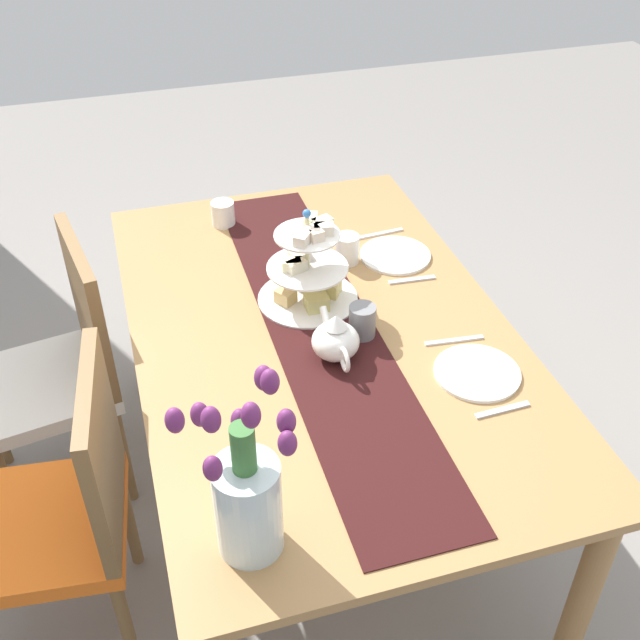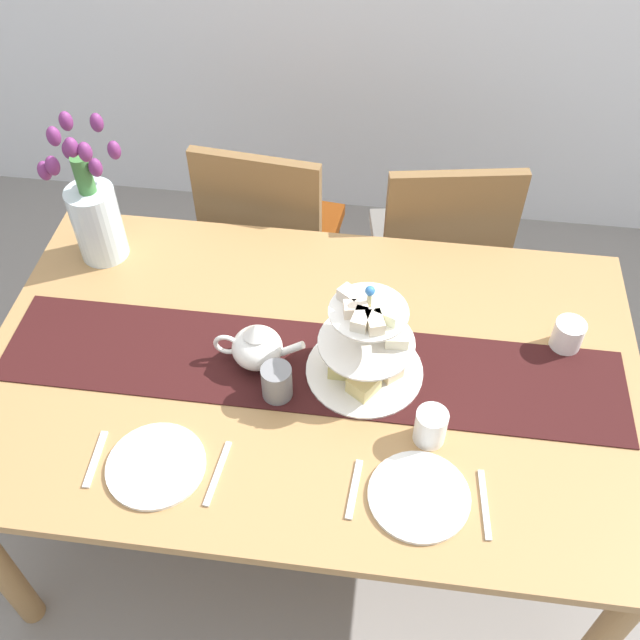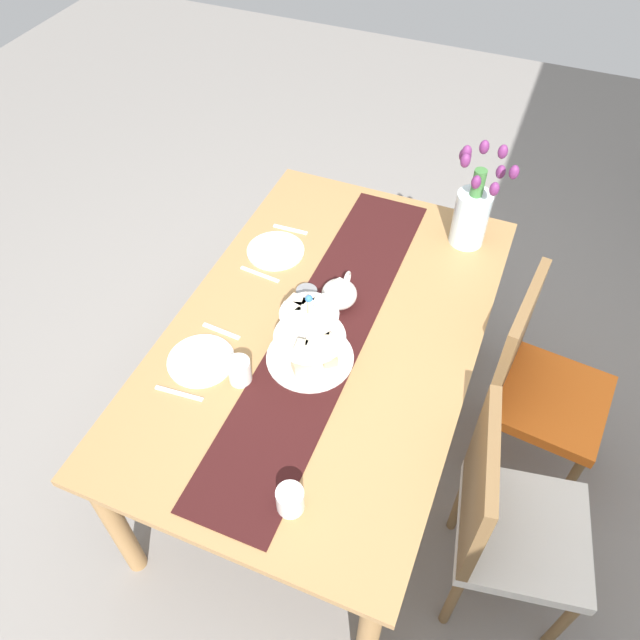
{
  "view_description": "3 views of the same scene",
  "coord_description": "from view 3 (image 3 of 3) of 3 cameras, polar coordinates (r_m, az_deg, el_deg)",
  "views": [
    {
      "loc": [
        -1.65,
        0.49,
        2.08
      ],
      "look_at": [
        -0.04,
        0.02,
        0.79
      ],
      "focal_mm": 42.93,
      "sensor_mm": 36.0,
      "label": 1
    },
    {
      "loc": [
        0.18,
        -1.16,
        2.2
      ],
      "look_at": [
        0.02,
        0.08,
        0.83
      ],
      "focal_mm": 40.79,
      "sensor_mm": 36.0,
      "label": 2
    },
    {
      "loc": [
        1.36,
        0.53,
        2.41
      ],
      "look_at": [
        0.03,
        -0.01,
        0.81
      ],
      "focal_mm": 35.0,
      "sensor_mm": 36.0,
      "label": 3
    }
  ],
  "objects": [
    {
      "name": "dinner_plate_left",
      "position": [
        2.51,
        -4.08,
        6.34
      ],
      "size": [
        0.23,
        0.23,
        0.01
      ],
      "primitive_type": "cylinder",
      "color": "white",
      "rests_on": "dining_table"
    },
    {
      "name": "fork_left",
      "position": [
        2.61,
        -2.73,
        8.27
      ],
      "size": [
        0.02,
        0.15,
        0.01
      ],
      "primitive_type": "cube",
      "rotation": [
        0.0,
        0.0,
        0.04
      ],
      "color": "silver",
      "rests_on": "dining_table"
    },
    {
      "name": "tulip_vase",
      "position": [
        2.53,
        13.76,
        9.75
      ],
      "size": [
        0.17,
        0.23,
        0.44
      ],
      "color": "silver",
      "rests_on": "dining_table"
    },
    {
      "name": "tiered_cake_stand",
      "position": [
        2.06,
        -1.05,
        -1.79
      ],
      "size": [
        0.3,
        0.3,
        0.3
      ],
      "color": "beige",
      "rests_on": "table_runner"
    },
    {
      "name": "ground_plane",
      "position": [
        2.82,
        0.39,
        -10.76
      ],
      "size": [
        8.0,
        8.0,
        0.0
      ],
      "primitive_type": "plane",
      "color": "gray"
    },
    {
      "name": "knife_right",
      "position": [
        2.1,
        -12.76,
        -6.57
      ],
      "size": [
        0.03,
        0.17,
        0.01
      ],
      "primitive_type": "cube",
      "rotation": [
        0.0,
        0.0,
        0.08
      ],
      "color": "silver",
      "rests_on": "dining_table"
    },
    {
      "name": "teapot",
      "position": [
        2.26,
        1.78,
        2.49
      ],
      "size": [
        0.24,
        0.13,
        0.14
      ],
      "color": "white",
      "rests_on": "table_runner"
    },
    {
      "name": "fork_right",
      "position": [
        2.24,
        -9.02,
        -1.02
      ],
      "size": [
        0.03,
        0.15,
        0.01
      ],
      "primitive_type": "cube",
      "rotation": [
        0.0,
        0.0,
        -0.07
      ],
      "color": "silver",
      "rests_on": "dining_table"
    },
    {
      "name": "chair_right",
      "position": [
        2.17,
        16.55,
        -17.04
      ],
      "size": [
        0.49,
        0.49,
        0.91
      ],
      "color": "brown",
      "rests_on": "ground_plane"
    },
    {
      "name": "mug_grey",
      "position": [
        2.25,
        -1.22,
        1.88
      ],
      "size": [
        0.08,
        0.08,
        0.09
      ],
      "primitive_type": "cylinder",
      "color": "slate",
      "rests_on": "table_runner"
    },
    {
      "name": "cream_jug",
      "position": [
        1.82,
        -2.75,
        -16.1
      ],
      "size": [
        0.08,
        0.08,
        0.08
      ],
      "primitive_type": "cylinder",
      "color": "white",
      "rests_on": "dining_table"
    },
    {
      "name": "table_runner",
      "position": [
        2.22,
        0.53,
        -0.89
      ],
      "size": [
        1.6,
        0.3,
        0.0
      ],
      "primitive_type": "cube",
      "color": "black",
      "rests_on": "dining_table"
    },
    {
      "name": "mug_white_text",
      "position": [
        2.06,
        -7.37,
        -4.63
      ],
      "size": [
        0.08,
        0.08,
        0.09
      ],
      "primitive_type": "cylinder",
      "color": "white",
      "rests_on": "dining_table"
    },
    {
      "name": "knife_left",
      "position": [
        2.42,
        -5.52,
        4.17
      ],
      "size": [
        0.03,
        0.17,
        0.01
      ],
      "primitive_type": "cube",
      "rotation": [
        0.0,
        0.0,
        -0.1
      ],
      "color": "silver",
      "rests_on": "dining_table"
    },
    {
      "name": "chair_left",
      "position": [
        2.5,
        19.05,
        -5.28
      ],
      "size": [
        0.46,
        0.46,
        0.91
      ],
      "color": "brown",
      "rests_on": "ground_plane"
    },
    {
      "name": "dining_table",
      "position": [
        2.29,
        0.47,
        -2.38
      ],
      "size": [
        1.7,
        1.06,
        0.73
      ],
      "color": "#A37747",
      "rests_on": "ground_plane"
    },
    {
      "name": "dinner_plate_right",
      "position": [
        2.16,
        -10.83,
        -3.68
      ],
      "size": [
        0.23,
        0.23,
        0.01
      ],
      "primitive_type": "cylinder",
      "color": "white",
      "rests_on": "dining_table"
    }
  ]
}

